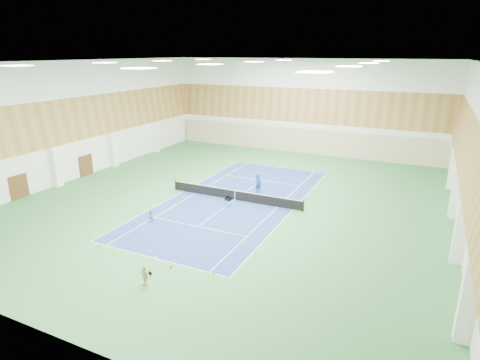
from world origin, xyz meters
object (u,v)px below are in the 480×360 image
(coach, at_px, (258,183))
(child_apron, at_px, (144,276))
(child_court, at_px, (151,216))
(ball_cart, at_px, (228,202))
(tennis_net, at_px, (235,194))

(coach, height_order, child_apron, coach)
(child_court, bearing_deg, coach, 51.99)
(child_court, height_order, ball_cart, child_court)
(ball_cart, bearing_deg, tennis_net, 96.45)
(tennis_net, height_order, ball_cart, tennis_net)
(coach, distance_m, ball_cart, 4.63)
(ball_cart, bearing_deg, coach, 79.15)
(tennis_net, relative_size, child_apron, 10.58)
(coach, relative_size, child_apron, 1.55)
(child_court, distance_m, ball_cart, 6.82)
(coach, height_order, child_court, coach)
(child_court, relative_size, child_apron, 0.86)
(child_court, height_order, child_apron, child_apron)
(child_court, bearing_deg, tennis_net, 50.04)
(tennis_net, bearing_deg, child_apron, -84.36)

